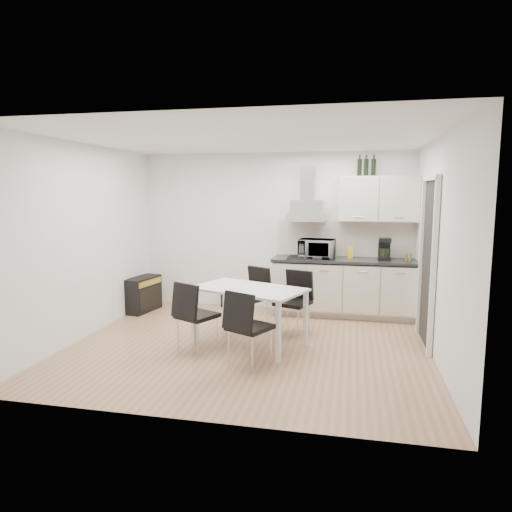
{
  "coord_description": "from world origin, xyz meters",
  "views": [
    {
      "loc": [
        1.26,
        -5.51,
        1.96
      ],
      "look_at": [
        0.0,
        0.46,
        1.1
      ],
      "focal_mm": 32.0,
      "sensor_mm": 36.0,
      "label": 1
    }
  ],
  "objects_px": {
    "chair_near_left": "(197,316)",
    "guitar_amp": "(143,294)",
    "dining_table": "(249,294)",
    "chair_near_right": "(250,328)",
    "chair_far_right": "(293,304)",
    "floor_speaker": "(227,298)",
    "kitchenette": "(346,264)",
    "chair_far_left": "(251,298)"
  },
  "relations": [
    {
      "from": "chair_near_right",
      "to": "floor_speaker",
      "type": "bearing_deg",
      "value": 137.2
    },
    {
      "from": "kitchenette",
      "to": "chair_near_right",
      "type": "relative_size",
      "value": 2.86
    },
    {
      "from": "dining_table",
      "to": "kitchenette",
      "type": "bearing_deg",
      "value": 76.14
    },
    {
      "from": "dining_table",
      "to": "chair_far_right",
      "type": "relative_size",
      "value": 1.78
    },
    {
      "from": "kitchenette",
      "to": "guitar_amp",
      "type": "relative_size",
      "value": 3.48
    },
    {
      "from": "kitchenette",
      "to": "chair_near_left",
      "type": "bearing_deg",
      "value": -130.5
    },
    {
      "from": "kitchenette",
      "to": "dining_table",
      "type": "relative_size",
      "value": 1.61
    },
    {
      "from": "dining_table",
      "to": "chair_far_left",
      "type": "bearing_deg",
      "value": 121.91
    },
    {
      "from": "dining_table",
      "to": "guitar_amp",
      "type": "xyz_separation_m",
      "value": [
        -2.09,
        1.28,
        -0.38
      ]
    },
    {
      "from": "kitchenette",
      "to": "dining_table",
      "type": "bearing_deg",
      "value": -124.98
    },
    {
      "from": "chair_near_left",
      "to": "chair_far_right",
      "type": "bearing_deg",
      "value": 65.69
    },
    {
      "from": "chair_far_right",
      "to": "chair_near_left",
      "type": "height_order",
      "value": "same"
    },
    {
      "from": "dining_table",
      "to": "chair_far_right",
      "type": "distance_m",
      "value": 0.76
    },
    {
      "from": "chair_far_right",
      "to": "floor_speaker",
      "type": "xyz_separation_m",
      "value": [
        -1.31,
        1.34,
        -0.29
      ]
    },
    {
      "from": "chair_far_right",
      "to": "dining_table",
      "type": "bearing_deg",
      "value": 66.88
    },
    {
      "from": "dining_table",
      "to": "chair_far_right",
      "type": "xyz_separation_m",
      "value": [
        0.5,
        0.53,
        -0.23
      ]
    },
    {
      "from": "guitar_amp",
      "to": "chair_near_left",
      "type": "bearing_deg",
      "value": -37.66
    },
    {
      "from": "kitchenette",
      "to": "chair_far_left",
      "type": "height_order",
      "value": "kitchenette"
    },
    {
      "from": "floor_speaker",
      "to": "chair_near_left",
      "type": "bearing_deg",
      "value": -86.35
    },
    {
      "from": "kitchenette",
      "to": "chair_near_right",
      "type": "distance_m",
      "value": 2.64
    },
    {
      "from": "dining_table",
      "to": "chair_near_right",
      "type": "height_order",
      "value": "chair_near_right"
    },
    {
      "from": "floor_speaker",
      "to": "kitchenette",
      "type": "bearing_deg",
      "value": -7.26
    },
    {
      "from": "dining_table",
      "to": "chair_near_right",
      "type": "distance_m",
      "value": 0.75
    },
    {
      "from": "guitar_amp",
      "to": "dining_table",
      "type": "bearing_deg",
      "value": -21.96
    },
    {
      "from": "chair_far_left",
      "to": "kitchenette",
      "type": "bearing_deg",
      "value": -113.98
    },
    {
      "from": "kitchenette",
      "to": "floor_speaker",
      "type": "height_order",
      "value": "kitchenette"
    },
    {
      "from": "dining_table",
      "to": "guitar_amp",
      "type": "height_order",
      "value": "dining_table"
    },
    {
      "from": "kitchenette",
      "to": "floor_speaker",
      "type": "relative_size",
      "value": 8.32
    },
    {
      "from": "kitchenette",
      "to": "chair_far_right",
      "type": "xyz_separation_m",
      "value": [
        -0.69,
        -1.18,
        -0.39
      ]
    },
    {
      "from": "chair_near_right",
      "to": "chair_near_left",
      "type": "bearing_deg",
      "value": -178.39
    },
    {
      "from": "chair_near_left",
      "to": "chair_far_left",
      "type": "bearing_deg",
      "value": 94.08
    },
    {
      "from": "chair_far_right",
      "to": "floor_speaker",
      "type": "height_order",
      "value": "chair_far_right"
    },
    {
      "from": "chair_far_left",
      "to": "chair_near_left",
      "type": "bearing_deg",
      "value": 97.39
    },
    {
      "from": "chair_far_left",
      "to": "chair_near_left",
      "type": "height_order",
      "value": "same"
    },
    {
      "from": "kitchenette",
      "to": "dining_table",
      "type": "xyz_separation_m",
      "value": [
        -1.19,
        -1.7,
        -0.16
      ]
    },
    {
      "from": "kitchenette",
      "to": "chair_near_right",
      "type": "xyz_separation_m",
      "value": [
        -1.02,
        -2.4,
        -0.39
      ]
    },
    {
      "from": "guitar_amp",
      "to": "chair_far_left",
      "type": "bearing_deg",
      "value": -6.62
    },
    {
      "from": "kitchenette",
      "to": "chair_far_left",
      "type": "distance_m",
      "value": 1.7
    },
    {
      "from": "chair_near_left",
      "to": "guitar_amp",
      "type": "relative_size",
      "value": 1.22
    },
    {
      "from": "chair_far_right",
      "to": "chair_near_right",
      "type": "xyz_separation_m",
      "value": [
        -0.33,
        -1.22,
        0.0
      ]
    },
    {
      "from": "chair_near_right",
      "to": "dining_table",
      "type": "bearing_deg",
      "value": 129.98
    },
    {
      "from": "chair_near_left",
      "to": "chair_near_right",
      "type": "relative_size",
      "value": 1.0
    }
  ]
}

